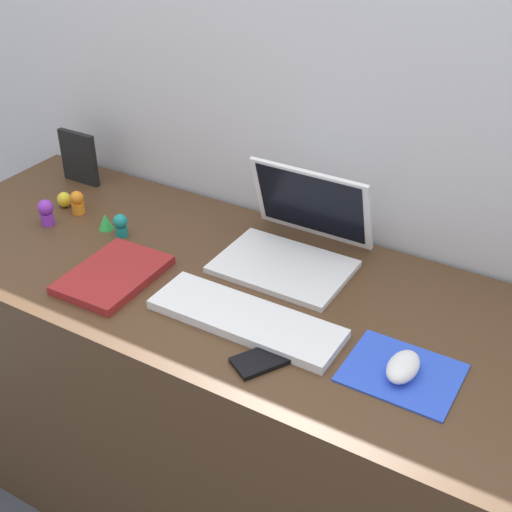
% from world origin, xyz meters
% --- Properties ---
extents(ground_plane, '(6.00, 6.00, 0.00)m').
position_xyz_m(ground_plane, '(0.00, 0.00, 0.00)').
color(ground_plane, '#474C56').
extents(back_wall, '(2.99, 0.05, 1.42)m').
position_xyz_m(back_wall, '(0.00, 0.35, 0.71)').
color(back_wall, silver).
rests_on(back_wall, ground_plane).
extents(desk, '(1.79, 0.63, 0.74)m').
position_xyz_m(desk, '(0.00, 0.00, 0.37)').
color(desk, '#4C331E').
rests_on(desk, ground_plane).
extents(laptop, '(0.30, 0.28, 0.21)m').
position_xyz_m(laptop, '(0.02, 0.16, 0.79)').
color(laptop, white).
rests_on(laptop, desk).
extents(keyboard, '(0.41, 0.13, 0.02)m').
position_xyz_m(keyboard, '(0.05, -0.11, 0.75)').
color(keyboard, white).
rests_on(keyboard, desk).
extents(mousepad, '(0.21, 0.17, 0.00)m').
position_xyz_m(mousepad, '(0.38, -0.09, 0.74)').
color(mousepad, blue).
rests_on(mousepad, desk).
extents(mouse, '(0.06, 0.10, 0.03)m').
position_xyz_m(mouse, '(0.38, -0.10, 0.76)').
color(mouse, white).
rests_on(mouse, mousepad).
extents(cell_phone, '(0.12, 0.14, 0.01)m').
position_xyz_m(cell_phone, '(0.14, -0.19, 0.74)').
color(cell_phone, black).
rests_on(cell_phone, desk).
extents(notebook_pad, '(0.18, 0.24, 0.02)m').
position_xyz_m(notebook_pad, '(-0.29, -0.12, 0.75)').
color(notebook_pad, maroon).
rests_on(notebook_pad, desk).
extents(picture_frame, '(0.12, 0.02, 0.15)m').
position_xyz_m(picture_frame, '(-0.69, 0.21, 0.81)').
color(picture_frame, black).
rests_on(picture_frame, desk).
extents(toy_figurine_orange, '(0.03, 0.03, 0.06)m').
position_xyz_m(toy_figurine_orange, '(-0.57, 0.07, 0.77)').
color(toy_figurine_orange, orange).
rests_on(toy_figurine_orange, desk).
extents(toy_figurine_yellow, '(0.04, 0.04, 0.04)m').
position_xyz_m(toy_figurine_yellow, '(-0.63, 0.07, 0.76)').
color(toy_figurine_yellow, yellow).
rests_on(toy_figurine_yellow, desk).
extents(toy_figurine_green, '(0.04, 0.04, 0.04)m').
position_xyz_m(toy_figurine_green, '(-0.46, 0.04, 0.76)').
color(toy_figurine_green, green).
rests_on(toy_figurine_green, desk).
extents(toy_figurine_purple, '(0.04, 0.04, 0.07)m').
position_xyz_m(toy_figurine_purple, '(-0.60, -0.02, 0.78)').
color(toy_figurine_purple, purple).
rests_on(toy_figurine_purple, desk).
extents(toy_figurine_teal, '(0.04, 0.04, 0.06)m').
position_xyz_m(toy_figurine_teal, '(-0.40, 0.03, 0.77)').
color(toy_figurine_teal, teal).
rests_on(toy_figurine_teal, desk).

